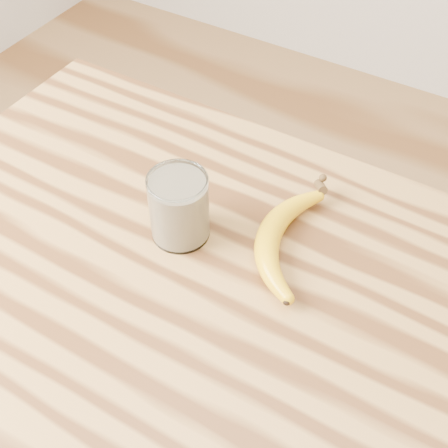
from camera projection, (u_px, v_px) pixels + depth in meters
The scene contains 4 objects.
room at pixel (253, 8), 0.45m from camera, with size 4.04×4.04×2.70m.
table at pixel (239, 394), 0.87m from camera, with size 1.20×0.80×0.90m.
smoothie_glass at pixel (179, 207), 0.87m from camera, with size 0.08×0.08×0.11m.
banana at pixel (268, 235), 0.88m from camera, with size 0.11×0.29×0.04m, color #EAB10F, non-canonical shape.
Camera 1 is at (0.20, -0.37, 1.57)m, focal length 50.00 mm.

